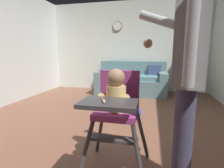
# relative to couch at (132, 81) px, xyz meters

# --- Properties ---
(ground) EXTENTS (6.07, 7.42, 0.10)m
(ground) POSITION_rel_couch_xyz_m (-0.21, -2.42, -0.38)
(ground) COLOR brown
(wall_far) EXTENTS (5.27, 0.06, 2.53)m
(wall_far) POSITION_rel_couch_xyz_m (-0.21, 0.52, 0.93)
(wall_far) COLOR silver
(wall_far) RESTS_ON ground
(couch) EXTENTS (1.82, 0.86, 0.86)m
(couch) POSITION_rel_couch_xyz_m (0.00, 0.00, 0.00)
(couch) COLOR slate
(couch) RESTS_ON ground
(high_chair) EXTENTS (0.61, 0.73, 0.95)m
(high_chair) POSITION_rel_couch_xyz_m (0.22, -3.21, 0.32)
(high_chair) COLOR #343436
(high_chair) RESTS_ON ground
(adult_standing) EXTENTS (0.51, 0.55, 1.64)m
(adult_standing) POSITION_rel_couch_xyz_m (0.75, -3.30, 0.60)
(adult_standing) COLOR #3F3C56
(adult_standing) RESTS_ON ground
(toy_ball) EXTENTS (0.21, 0.21, 0.21)m
(toy_ball) POSITION_rel_couch_xyz_m (0.26, -1.85, -0.22)
(toy_ball) COLOR #284CB7
(toy_ball) RESTS_ON ground
(wall_clock) EXTENTS (0.27, 0.04, 0.27)m
(wall_clock) POSITION_rel_couch_xyz_m (-0.50, 0.48, 1.51)
(wall_clock) COLOR white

